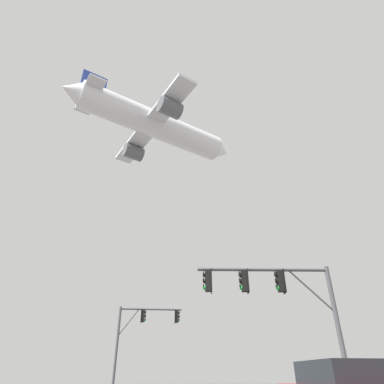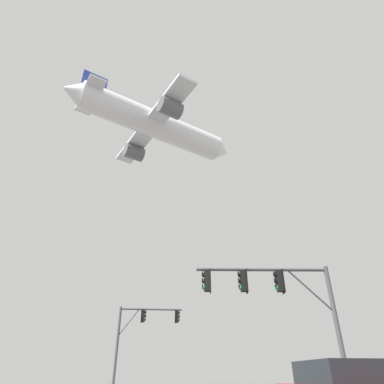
# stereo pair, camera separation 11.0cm
# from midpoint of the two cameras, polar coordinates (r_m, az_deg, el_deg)

# --- Properties ---
(signal_pole_near) EXTENTS (5.97, 0.64, 5.60)m
(signal_pole_near) POSITION_cam_midpoint_polar(r_m,az_deg,el_deg) (15.50, 14.56, -16.79)
(signal_pole_near) COLOR #4C4C51
(signal_pole_near) RESTS_ON ground
(signal_pole_far) EXTENTS (4.94, 0.51, 6.10)m
(signal_pole_far) POSITION_cam_midpoint_polar(r_m,az_deg,el_deg) (27.86, -8.74, -22.25)
(signal_pole_far) COLOR #4C4C51
(signal_pole_far) RESTS_ON ground
(airplane) EXTENTS (27.75, 21.43, 8.09)m
(airplane) POSITION_cam_midpoint_polar(r_m,az_deg,el_deg) (54.66, -6.37, 11.45)
(airplane) COLOR white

